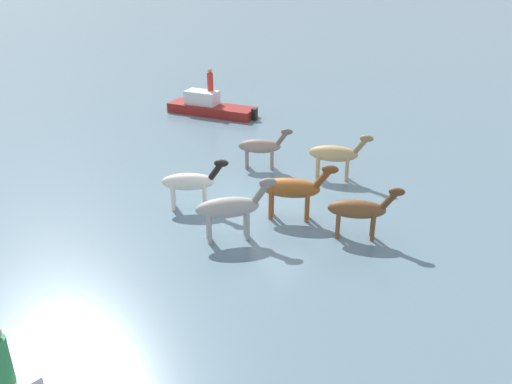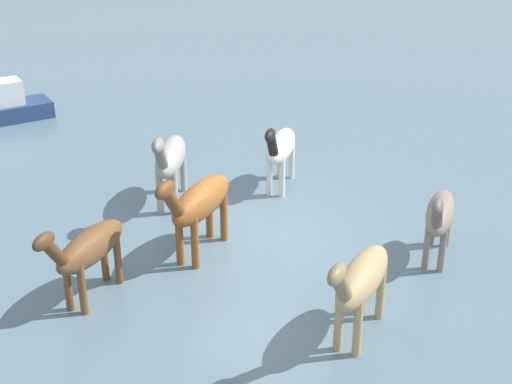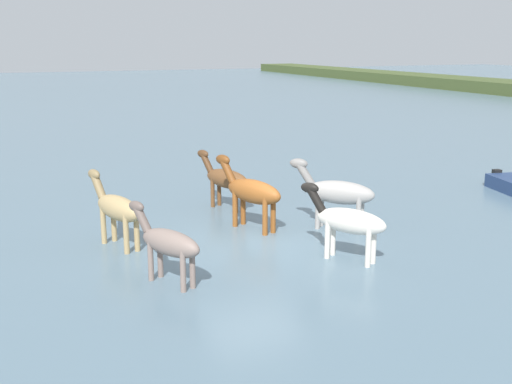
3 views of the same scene
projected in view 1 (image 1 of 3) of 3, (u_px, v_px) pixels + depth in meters
ground_plane at (267, 204)px, 18.30m from camera, size 199.67×199.67×0.00m
horse_gray_outer at (261, 146)px, 20.88m from camera, size 2.07×1.29×1.68m
horse_chestnut_trailing at (359, 210)px, 15.82m from camera, size 2.19×1.20×1.74m
horse_dark_mare at (336, 154)px, 19.87m from camera, size 2.36×1.14×1.85m
horse_rear_stallion at (292, 188)px, 16.92m from camera, size 2.47×1.31×1.96m
horse_pinto_flank at (230, 208)px, 15.72m from camera, size 2.09×1.94×1.92m
horse_mid_herd at (191, 182)px, 17.63m from camera, size 2.11×1.51×1.77m
boat_motor_center at (210, 108)px, 27.93m from camera, size 5.05×1.87×1.34m
person_helmsman_aft at (0, 358)px, 9.09m from camera, size 0.32×0.32×1.19m
person_boatman_standing at (210, 80)px, 27.57m from camera, size 0.32×0.32×1.19m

